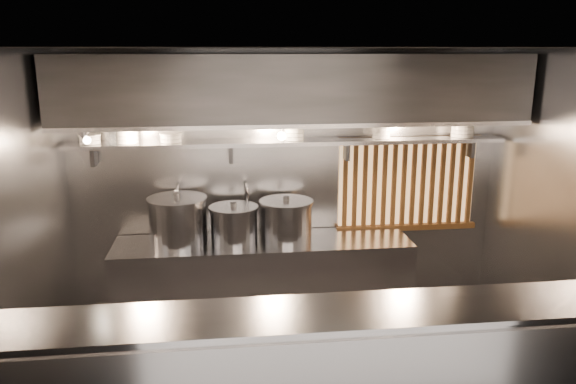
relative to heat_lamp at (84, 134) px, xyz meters
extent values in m
plane|color=black|center=(1.90, -0.85, -2.07)|extent=(4.50, 4.50, 0.00)
plane|color=black|center=(1.90, -0.85, 0.73)|extent=(4.50, 4.50, 0.00)
plane|color=gray|center=(1.90, 0.65, -0.67)|extent=(4.50, 0.00, 4.50)
plane|color=gray|center=(-0.35, -0.85, -0.67)|extent=(0.00, 3.00, 3.00)
plane|color=gray|center=(4.15, -0.85, -0.67)|extent=(0.00, 3.00, 3.00)
cube|color=#A1A1A6|center=(1.90, -1.80, -0.95)|extent=(4.50, 0.56, 0.03)
cube|color=#A1A1A6|center=(1.60, 0.28, -1.62)|extent=(3.00, 0.70, 0.90)
cube|color=#A1A1A6|center=(1.90, 0.47, -0.19)|extent=(4.40, 0.34, 0.04)
cube|color=#2D2D30|center=(1.90, 0.25, 0.36)|extent=(4.40, 0.80, 0.65)
cube|color=#A1A1A6|center=(1.90, -0.15, 0.05)|extent=(4.40, 0.03, 0.04)
cube|color=#E6AA67|center=(3.20, 0.63, -0.69)|extent=(1.50, 0.02, 0.92)
cube|color=brown|center=(3.20, 0.58, -0.20)|extent=(1.56, 0.06, 0.06)
cube|color=brown|center=(3.20, 0.58, -1.18)|extent=(1.56, 0.06, 0.06)
cube|color=brown|center=(2.50, 0.58, -0.69)|extent=(0.04, 0.04, 0.92)
cube|color=brown|center=(2.61, 0.58, -0.69)|extent=(0.04, 0.04, 0.92)
cube|color=brown|center=(2.72, 0.58, -0.69)|extent=(0.04, 0.04, 0.92)
cube|color=brown|center=(2.82, 0.58, -0.69)|extent=(0.04, 0.04, 0.92)
cube|color=brown|center=(2.93, 0.58, -0.69)|extent=(0.04, 0.04, 0.92)
cube|color=brown|center=(3.04, 0.58, -0.69)|extent=(0.04, 0.04, 0.92)
cube|color=brown|center=(3.14, 0.58, -0.69)|extent=(0.04, 0.04, 0.92)
cube|color=brown|center=(3.25, 0.58, -0.69)|extent=(0.04, 0.04, 0.92)
cube|color=brown|center=(3.36, 0.58, -0.69)|extent=(0.04, 0.04, 0.92)
cube|color=brown|center=(3.47, 0.58, -0.69)|extent=(0.04, 0.04, 0.92)
cube|color=brown|center=(3.57, 0.58, -0.69)|extent=(0.04, 0.04, 0.92)
cube|color=brown|center=(3.68, 0.58, -0.69)|extent=(0.04, 0.04, 0.92)
cube|color=brown|center=(3.79, 0.58, -0.69)|extent=(0.04, 0.04, 0.92)
cube|color=brown|center=(3.89, 0.58, -0.69)|extent=(0.04, 0.04, 0.92)
cylinder|color=silver|center=(0.75, 0.60, -0.88)|extent=(0.03, 0.03, 0.48)
sphere|color=silver|center=(0.75, 0.60, -0.64)|extent=(0.04, 0.04, 0.04)
cylinder|color=silver|center=(0.75, 0.47, -0.64)|extent=(0.03, 0.26, 0.03)
sphere|color=silver|center=(0.75, 0.34, -0.64)|extent=(0.04, 0.04, 0.04)
cylinder|color=silver|center=(0.75, 0.34, -0.71)|extent=(0.03, 0.03, 0.14)
cylinder|color=silver|center=(1.45, 0.60, -0.88)|extent=(0.03, 0.03, 0.48)
sphere|color=silver|center=(1.45, 0.60, -0.64)|extent=(0.04, 0.04, 0.04)
cylinder|color=silver|center=(1.45, 0.47, -0.64)|extent=(0.03, 0.26, 0.03)
sphere|color=silver|center=(1.45, 0.34, -0.64)|extent=(0.04, 0.04, 0.04)
cylinder|color=silver|center=(1.45, 0.34, -0.71)|extent=(0.03, 0.03, 0.14)
cone|color=#A1A1A6|center=(0.00, 0.00, 0.00)|extent=(0.25, 0.27, 0.20)
sphere|color=#FFE0B2|center=(0.03, -0.02, -0.06)|extent=(0.07, 0.07, 0.07)
cylinder|color=#2D2D30|center=(0.00, 0.10, 0.08)|extent=(0.02, 0.22, 0.02)
cylinder|color=#2D2D30|center=(1.80, 0.35, -0.03)|extent=(0.01, 0.01, 0.12)
sphere|color=#FFE0B2|center=(1.80, 0.35, -0.11)|extent=(0.09, 0.09, 0.09)
cylinder|color=#A1A1A6|center=(0.75, 0.31, -0.94)|extent=(0.70, 0.70, 0.45)
cylinder|color=#A1A1A6|center=(0.75, 0.31, -0.71)|extent=(0.73, 0.73, 0.03)
cylinder|color=#2D2D30|center=(0.75, 0.31, -0.67)|extent=(0.06, 0.06, 0.04)
cylinder|color=#A1A1A6|center=(1.31, 0.29, -1.00)|extent=(0.51, 0.51, 0.34)
cylinder|color=#A1A1A6|center=(1.31, 0.29, -0.81)|extent=(0.54, 0.54, 0.03)
cylinder|color=#2D2D30|center=(1.31, 0.29, -0.77)|extent=(0.06, 0.06, 0.04)
cylinder|color=#A1A1A6|center=(1.84, 0.31, -0.98)|extent=(0.55, 0.55, 0.38)
cylinder|color=#A1A1A6|center=(1.84, 0.31, -0.77)|extent=(0.58, 0.58, 0.03)
cylinder|color=#2D2D30|center=(1.84, 0.31, -0.74)|extent=(0.06, 0.06, 0.04)
cylinder|color=silver|center=(-0.06, 0.47, -0.15)|extent=(0.20, 0.20, 0.03)
cylinder|color=silver|center=(-0.06, 0.47, -0.11)|extent=(0.20, 0.20, 0.03)
cylinder|color=silver|center=(-0.06, 0.47, -0.08)|extent=(0.21, 0.21, 0.01)
cylinder|color=silver|center=(0.30, 0.47, -0.15)|extent=(0.21, 0.21, 0.03)
cylinder|color=silver|center=(0.30, 0.47, -0.11)|extent=(0.21, 0.21, 0.03)
cylinder|color=silver|center=(0.30, 0.47, -0.07)|extent=(0.21, 0.21, 0.03)
cylinder|color=silver|center=(0.30, 0.47, -0.04)|extent=(0.23, 0.23, 0.01)
cylinder|color=silver|center=(0.71, 0.47, -0.15)|extent=(0.20, 0.20, 0.03)
cylinder|color=silver|center=(0.71, 0.47, -0.11)|extent=(0.20, 0.20, 0.03)
cylinder|color=silver|center=(0.71, 0.47, -0.08)|extent=(0.22, 0.22, 0.01)
cylinder|color=silver|center=(1.94, 0.47, -0.15)|extent=(0.20, 0.20, 0.03)
cylinder|color=silver|center=(1.94, 0.47, -0.11)|extent=(0.20, 0.20, 0.03)
cylinder|color=silver|center=(1.94, 0.47, -0.07)|extent=(0.20, 0.20, 0.03)
cylinder|color=silver|center=(1.94, 0.47, -0.03)|extent=(0.20, 0.20, 0.03)
cylinder|color=silver|center=(1.94, 0.47, -0.01)|extent=(0.21, 0.21, 0.01)
cylinder|color=silver|center=(2.84, 0.47, -0.15)|extent=(0.18, 0.18, 0.03)
cylinder|color=silver|center=(2.84, 0.47, -0.11)|extent=(0.18, 0.18, 0.03)
cylinder|color=silver|center=(2.84, 0.47, -0.07)|extent=(0.18, 0.18, 0.03)
cylinder|color=silver|center=(2.84, 0.47, -0.04)|extent=(0.20, 0.20, 0.01)
cylinder|color=silver|center=(3.71, 0.47, -0.15)|extent=(0.23, 0.23, 0.03)
cylinder|color=silver|center=(3.71, 0.47, -0.11)|extent=(0.23, 0.23, 0.03)
cylinder|color=silver|center=(3.71, 0.47, -0.07)|extent=(0.23, 0.23, 0.03)
cylinder|color=silver|center=(3.71, 0.47, -0.03)|extent=(0.23, 0.23, 0.03)
cylinder|color=silver|center=(3.71, 0.47, -0.01)|extent=(0.24, 0.24, 0.01)
camera|label=1|loc=(1.20, -5.11, 0.72)|focal=35.00mm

